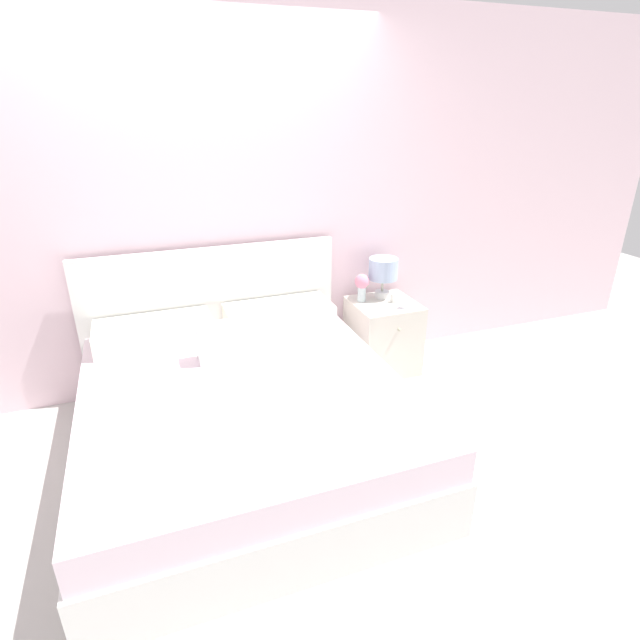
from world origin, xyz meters
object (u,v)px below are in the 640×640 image
(nightstand, at_px, (383,336))
(flower_vase, at_px, (362,285))
(bed, at_px, (242,410))
(teacup, at_px, (406,305))
(table_lamp, at_px, (383,271))
(alarm_clock, at_px, (396,298))

(nightstand, xyz_separation_m, flower_vase, (-0.15, 0.09, 0.41))
(bed, distance_m, nightstand, 1.41)
(nightstand, distance_m, teacup, 0.35)
(nightstand, height_order, flower_vase, flower_vase)
(table_lamp, xyz_separation_m, alarm_clock, (0.06, -0.12, -0.19))
(bed, xyz_separation_m, flower_vase, (1.10, 0.73, 0.41))
(flower_vase, bearing_deg, table_lamp, 6.91)
(table_lamp, height_order, teacup, table_lamp)
(bed, bearing_deg, flower_vase, 33.43)
(bed, relative_size, alarm_clock, 25.98)
(nightstand, height_order, table_lamp, table_lamp)
(teacup, bearing_deg, flower_vase, 134.40)
(teacup, xyz_separation_m, alarm_clock, (-0.00, 0.15, 0.01))
(bed, distance_m, alarm_clock, 1.51)
(bed, distance_m, teacup, 1.46)
(flower_vase, xyz_separation_m, alarm_clock, (0.24, -0.10, -0.10))
(nightstand, bearing_deg, bed, -152.94)
(nightstand, height_order, alarm_clock, alarm_clock)
(alarm_clock, bearing_deg, nightstand, 171.87)
(bed, xyz_separation_m, nightstand, (1.25, 0.64, -0.00))
(nightstand, height_order, teacup, teacup)
(table_lamp, bearing_deg, teacup, -77.75)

